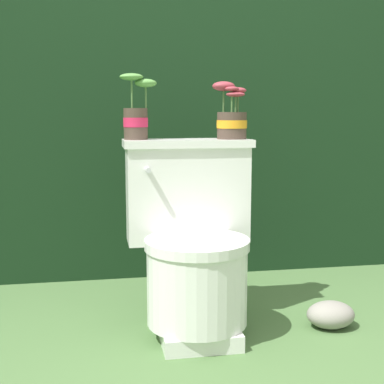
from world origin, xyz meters
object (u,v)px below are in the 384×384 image
toilet (193,245)px  garden_stone (330,314)px  potted_plant_midleft (231,118)px  potted_plant_left (136,115)px

toilet → garden_stone: toilet is taller
potted_plant_midleft → garden_stone: potted_plant_midleft is taller
potted_plant_left → garden_stone: potted_plant_left is taller
toilet → potted_plant_left: (-0.20, 0.15, 0.49)m
potted_plant_left → toilet: bearing=-36.5°
potted_plant_midleft → garden_stone: bearing=-30.7°
potted_plant_midleft → potted_plant_left: bearing=177.3°
toilet → garden_stone: size_ratio=3.86×
garden_stone → potted_plant_midleft: bearing=149.3°
potted_plant_midleft → garden_stone: size_ratio=1.20×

